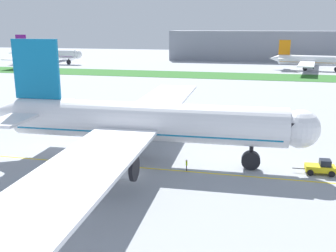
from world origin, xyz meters
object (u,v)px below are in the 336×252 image
at_px(airliner_foreground, 142,122).
at_px(pushback_tug, 321,167).
at_px(parked_airliner_far_left, 45,54).
at_px(parked_airliner_far_centre, 310,60).
at_px(service_truck_baggage_loader, 248,115).
at_px(service_truck_fuel_bowser, 36,112).
at_px(ground_crew_marshaller_front, 187,164).
at_px(ground_crew_wingwalker_port, 101,153).

bearing_deg(airliner_foreground, pushback_tug, 1.44).
bearing_deg(parked_airliner_far_left, airliner_foreground, -55.55).
bearing_deg(parked_airliner_far_centre, parked_airliner_far_left, 178.92).
bearing_deg(parked_airliner_far_left, parked_airliner_far_centre, -1.08).
xyz_separation_m(airliner_foreground, parked_airliner_far_centre, (41.74, 143.68, -1.58)).
relative_size(service_truck_baggage_loader, service_truck_fuel_bowser, 0.82).
bearing_deg(parked_airliner_far_left, service_truck_baggage_loader, -44.69).
bearing_deg(parked_airliner_far_centre, pushback_tug, -95.92).
xyz_separation_m(airliner_foreground, parked_airliner_far_left, (-100.42, 146.37, -0.97)).
relative_size(parked_airliner_far_left, parked_airliner_far_centre, 1.15).
bearing_deg(service_truck_baggage_loader, parked_airliner_far_centre, 76.93).
bearing_deg(pushback_tug, parked_airliner_far_left, 131.15).
bearing_deg(service_truck_baggage_loader, service_truck_fuel_bowser, -169.69).
bearing_deg(ground_crew_marshaller_front, service_truck_fuel_bowser, 147.81).
xyz_separation_m(ground_crew_wingwalker_port, parked_airliner_far_left, (-93.53, 146.64, 4.50)).
bearing_deg(pushback_tug, airliner_foreground, -178.56).
bearing_deg(ground_crew_marshaller_front, parked_airliner_far_centre, 76.83).
height_order(airliner_foreground, pushback_tug, airliner_foreground).
xyz_separation_m(service_truck_baggage_loader, parked_airliner_far_centre, (26.04, 112.18, 3.39)).
height_order(pushback_tug, parked_airliner_far_left, parked_airliner_far_left).
distance_m(service_truck_baggage_loader, service_truck_fuel_bowser, 48.84).
height_order(pushback_tug, parked_airliner_far_centre, parked_airliner_far_centre).
height_order(service_truck_fuel_bowser, parked_airliner_far_left, parked_airliner_far_left).
distance_m(pushback_tug, service_truck_fuel_bowser, 63.25).
height_order(service_truck_fuel_bowser, parked_airliner_far_centre, parked_airliner_far_centre).
bearing_deg(parked_airliner_far_centre, service_truck_fuel_bowser, -121.50).
bearing_deg(parked_airliner_far_centre, ground_crew_wingwalker_port, -108.67).
distance_m(airliner_foreground, pushback_tug, 27.47).
relative_size(ground_crew_wingwalker_port, ground_crew_marshaller_front, 0.95).
height_order(ground_crew_marshaller_front, service_truck_baggage_loader, service_truck_baggage_loader).
relative_size(ground_crew_wingwalker_port, service_truck_fuel_bowser, 0.27).
xyz_separation_m(service_truck_baggage_loader, service_truck_fuel_bowser, (-48.05, -8.74, 0.23)).
bearing_deg(airliner_foreground, ground_crew_marshaller_front, -17.36).
distance_m(pushback_tug, parked_airliner_far_left, 193.54).
bearing_deg(pushback_tug, ground_crew_wingwalker_port, -178.39).
relative_size(pushback_tug, ground_crew_wingwalker_port, 3.69).
xyz_separation_m(pushback_tug, parked_airliner_far_centre, (14.83, 143.00, 3.87)).
xyz_separation_m(airliner_foreground, ground_crew_wingwalker_port, (-6.90, -0.27, -5.47)).
distance_m(ground_crew_wingwalker_port, service_truck_baggage_loader, 38.99).
height_order(service_truck_baggage_loader, parked_airliner_far_left, parked_airliner_far_left).
bearing_deg(airliner_foreground, parked_airliner_far_left, 124.45).
distance_m(service_truck_baggage_loader, parked_airliner_far_centre, 115.21).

